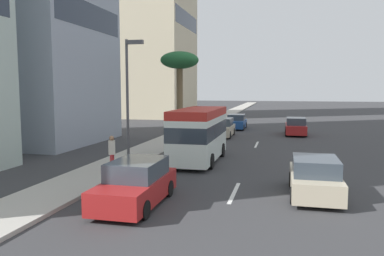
{
  "coord_description": "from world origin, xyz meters",
  "views": [
    {
      "loc": [
        -2.89,
        -1.83,
        4.25
      ],
      "look_at": [
        18.51,
        3.26,
        1.96
      ],
      "focal_mm": 35.57,
      "sensor_mm": 36.0,
      "label": 1
    }
  ],
  "objects": [
    {
      "name": "car_fourth",
      "position": [
        12.52,
        -3.15,
        0.74
      ],
      "size": [
        4.21,
        1.9,
        1.57
      ],
      "color": "beige",
      "rests_on": "ground_plane"
    },
    {
      "name": "car_sixth",
      "position": [
        9.86,
        3.31,
        0.77
      ],
      "size": [
        4.42,
        1.92,
        1.64
      ],
      "rotation": [
        0.0,
        0.0,
        3.14
      ],
      "color": "#A51E1E",
      "rests_on": "ground_plane"
    },
    {
      "name": "lane_stripe_mid",
      "position": [
        12.29,
        0.0,
        0.01
      ],
      "size": [
        3.2,
        0.16,
        0.01
      ],
      "primitive_type": "cube",
      "color": "silver",
      "rests_on": "ground_plane"
    },
    {
      "name": "car_third",
      "position": [
        37.05,
        2.84,
        0.73
      ],
      "size": [
        4.06,
        1.91,
        1.54
      ],
      "rotation": [
        0.0,
        0.0,
        3.14
      ],
      "color": "#1E478C",
      "rests_on": "ground_plane"
    },
    {
      "name": "palm_tree",
      "position": [
        28.72,
        6.77,
        6.3
      ],
      "size": [
        3.27,
        3.27,
        7.25
      ],
      "color": "brown",
      "rests_on": "sidewalk_right"
    },
    {
      "name": "ground_plane",
      "position": [
        31.5,
        0.0,
        0.0
      ],
      "size": [
        198.0,
        198.0,
        0.0
      ],
      "primitive_type": "plane",
      "color": "#38383A"
    },
    {
      "name": "street_lamp",
      "position": [
        15.67,
        5.94,
        4.25
      ],
      "size": [
        0.24,
        0.97,
        6.62
      ],
      "color": "#4C4C51",
      "rests_on": "sidewalk_right"
    },
    {
      "name": "car_second",
      "position": [
        30.4,
        3.35,
        0.77
      ],
      "size": [
        4.34,
        1.95,
        1.62
      ],
      "rotation": [
        0.0,
        0.0,
        3.14
      ],
      "color": "beige",
      "rests_on": "ground_plane"
    },
    {
      "name": "lane_stripe_far",
      "position": [
        26.09,
        0.0,
        0.01
      ],
      "size": [
        3.2,
        0.16,
        0.01
      ],
      "primitive_type": "cube",
      "color": "silver",
      "rests_on": "ground_plane"
    },
    {
      "name": "car_fifth",
      "position": [
        33.08,
        -3.09,
        0.76
      ],
      "size": [
        4.31,
        1.88,
        1.61
      ],
      "color": "#A51E1E",
      "rests_on": "ground_plane"
    },
    {
      "name": "minibus_lead",
      "position": [
        18.53,
        2.83,
        1.69
      ],
      "size": [
        6.64,
        2.35,
        3.09
      ],
      "rotation": [
        0.0,
        0.0,
        3.14
      ],
      "color": "silver",
      "rests_on": "ground_plane"
    },
    {
      "name": "sidewalk_right",
      "position": [
        31.5,
        7.01,
        0.07
      ],
      "size": [
        162.0,
        2.72,
        0.15
      ],
      "primitive_type": "cube",
      "color": "#B2ADA3",
      "rests_on": "ground_plane"
    },
    {
      "name": "pedestrian_near_lamp",
      "position": [
        14.09,
        6.24,
        1.16
      ],
      "size": [
        0.32,
        0.38,
        1.81
      ],
      "rotation": [
        0.0,
        0.0,
        1.96
      ],
      "color": "red",
      "rests_on": "sidewalk_right"
    }
  ]
}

